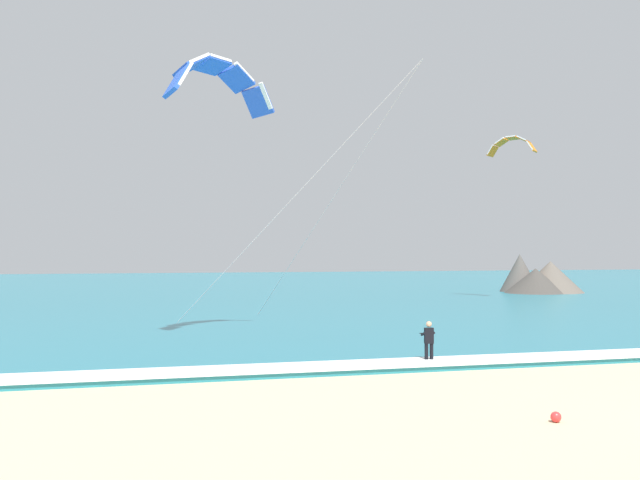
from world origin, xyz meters
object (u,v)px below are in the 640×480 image
kite_primary (218,79)px  surfboard (429,365)px  kitesurfer (429,341)px  beach_ball (556,417)px  kite_distant (512,143)px

kite_primary → surfboard: bearing=-50.5°
kitesurfer → kite_primary: (-7.04, 8.53, 11.57)m
kitesurfer → beach_ball: size_ratio=6.11×
kite_primary → beach_ball: size_ratio=44.66×
surfboard → kite_distant: kite_distant is taller
surfboard → kitesurfer: (0.00, 0.02, 0.91)m
surfboard → kite_primary: kite_primary is taller
kitesurfer → kite_primary: kite_primary is taller
surfboard → kite_primary: (-7.04, 8.54, 12.48)m
kitesurfer → kite_distant: (20.59, 29.95, 12.62)m
beach_ball → kite_distant: bearing=61.8°
surfboard → beach_ball: beach_ball is taller
surfboard → kite_distant: bearing=55.5°
kite_primary → beach_ball: 22.78m
kite_distant → beach_ball: size_ratio=15.21×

